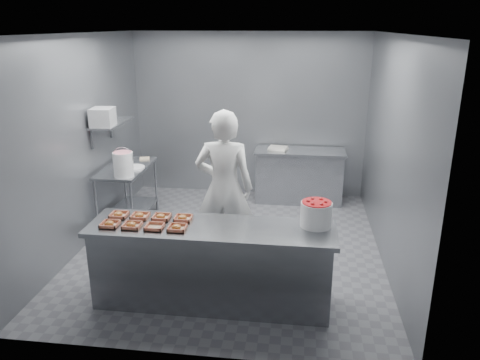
# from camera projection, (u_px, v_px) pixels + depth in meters

# --- Properties ---
(floor) EXTENTS (4.50, 4.50, 0.00)m
(floor) POSITION_uv_depth(u_px,v_px,m) (231.00, 246.00, 6.43)
(floor) COLOR #4C4C51
(floor) RESTS_ON ground
(ceiling) EXTENTS (4.50, 4.50, 0.00)m
(ceiling) POSITION_uv_depth(u_px,v_px,m) (229.00, 33.00, 5.54)
(ceiling) COLOR white
(ceiling) RESTS_ON wall_back
(wall_back) EXTENTS (4.00, 0.04, 2.80)m
(wall_back) POSITION_uv_depth(u_px,v_px,m) (249.00, 115.00, 8.10)
(wall_back) COLOR slate
(wall_back) RESTS_ON ground
(wall_left) EXTENTS (0.04, 4.50, 2.80)m
(wall_left) POSITION_uv_depth(u_px,v_px,m) (82.00, 143.00, 6.23)
(wall_left) COLOR slate
(wall_left) RESTS_ON ground
(wall_right) EXTENTS (0.04, 4.50, 2.80)m
(wall_right) POSITION_uv_depth(u_px,v_px,m) (391.00, 153.00, 5.74)
(wall_right) COLOR slate
(wall_right) RESTS_ON ground
(service_counter) EXTENTS (2.60, 0.70, 0.90)m
(service_counter) POSITION_uv_depth(u_px,v_px,m) (212.00, 264.00, 5.02)
(service_counter) COLOR slate
(service_counter) RESTS_ON ground
(prep_table) EXTENTS (0.60, 1.20, 0.90)m
(prep_table) POSITION_uv_depth(u_px,v_px,m) (128.00, 186.00, 7.01)
(prep_table) COLOR slate
(prep_table) RESTS_ON ground
(back_counter) EXTENTS (1.50, 0.60, 0.90)m
(back_counter) POSITION_uv_depth(u_px,v_px,m) (299.00, 176.00, 7.96)
(back_counter) COLOR slate
(back_counter) RESTS_ON ground
(wall_shelf) EXTENTS (0.35, 0.90, 0.03)m
(wall_shelf) POSITION_uv_depth(u_px,v_px,m) (111.00, 123.00, 6.72)
(wall_shelf) COLOR slate
(wall_shelf) RESTS_ON wall_left
(tray_0) EXTENTS (0.19, 0.18, 0.06)m
(tray_0) POSITION_uv_depth(u_px,v_px,m) (110.00, 224.00, 4.88)
(tray_0) COLOR tan
(tray_0) RESTS_ON service_counter
(tray_1) EXTENTS (0.19, 0.18, 0.06)m
(tray_1) POSITION_uv_depth(u_px,v_px,m) (132.00, 225.00, 4.85)
(tray_1) COLOR tan
(tray_1) RESTS_ON service_counter
(tray_2) EXTENTS (0.19, 0.18, 0.04)m
(tray_2) POSITION_uv_depth(u_px,v_px,m) (155.00, 227.00, 4.82)
(tray_2) COLOR tan
(tray_2) RESTS_ON service_counter
(tray_3) EXTENTS (0.19, 0.18, 0.06)m
(tray_3) POSITION_uv_depth(u_px,v_px,m) (177.00, 228.00, 4.79)
(tray_3) COLOR tan
(tray_3) RESTS_ON service_counter
(tray_4) EXTENTS (0.19, 0.18, 0.06)m
(tray_4) POSITION_uv_depth(u_px,v_px,m) (119.00, 215.00, 5.11)
(tray_4) COLOR tan
(tray_4) RESTS_ON service_counter
(tray_5) EXTENTS (0.19, 0.18, 0.06)m
(tray_5) POSITION_uv_depth(u_px,v_px,m) (140.00, 216.00, 5.08)
(tray_5) COLOR tan
(tray_5) RESTS_ON service_counter
(tray_6) EXTENTS (0.19, 0.18, 0.06)m
(tray_6) POSITION_uv_depth(u_px,v_px,m) (161.00, 217.00, 5.06)
(tray_6) COLOR tan
(tray_6) RESTS_ON service_counter
(tray_7) EXTENTS (0.19, 0.18, 0.06)m
(tray_7) POSITION_uv_depth(u_px,v_px,m) (183.00, 218.00, 5.03)
(tray_7) COLOR tan
(tray_7) RESTS_ON service_counter
(worker) EXTENTS (0.72, 0.47, 1.96)m
(worker) POSITION_uv_depth(u_px,v_px,m) (224.00, 188.00, 5.76)
(worker) COLOR silver
(worker) RESTS_ON ground
(strawberry_tub) EXTENTS (0.32, 0.32, 0.27)m
(strawberry_tub) POSITION_uv_depth(u_px,v_px,m) (316.00, 213.00, 4.84)
(strawberry_tub) COLOR white
(strawberry_tub) RESTS_ON service_counter
(glaze_bucket) EXTENTS (0.29, 0.27, 0.42)m
(glaze_bucket) POSITION_uv_depth(u_px,v_px,m) (123.00, 164.00, 6.42)
(glaze_bucket) COLOR white
(glaze_bucket) RESTS_ON prep_table
(bucket_lid) EXTENTS (0.40, 0.40, 0.03)m
(bucket_lid) POSITION_uv_depth(u_px,v_px,m) (134.00, 168.00, 6.83)
(bucket_lid) COLOR white
(bucket_lid) RESTS_ON prep_table
(rag) EXTENTS (0.18, 0.16, 0.02)m
(rag) POSITION_uv_depth(u_px,v_px,m) (145.00, 158.00, 7.30)
(rag) COLOR #CCB28C
(rag) RESTS_ON prep_table
(appliance) EXTENTS (0.32, 0.36, 0.25)m
(appliance) POSITION_uv_depth(u_px,v_px,m) (103.00, 117.00, 6.43)
(appliance) COLOR gray
(appliance) RESTS_ON wall_shelf
(paper_stack) EXTENTS (0.35, 0.29, 0.05)m
(paper_stack) POSITION_uv_depth(u_px,v_px,m) (278.00, 148.00, 7.86)
(paper_stack) COLOR silver
(paper_stack) RESTS_ON back_counter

